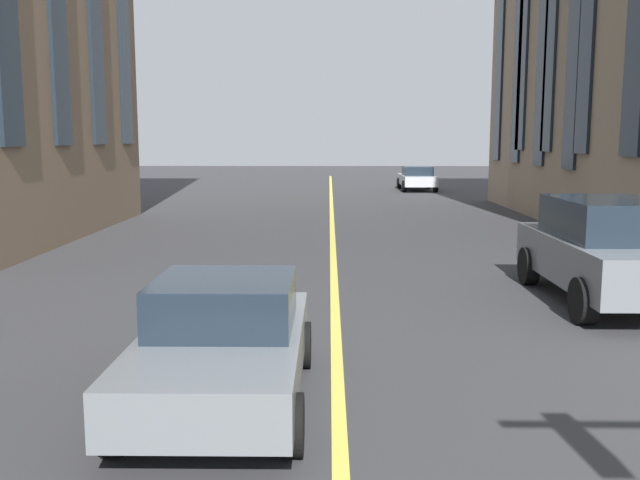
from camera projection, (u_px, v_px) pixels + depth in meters
name	position (u px, v px, depth m)	size (l,w,h in m)	color
lane_centre_line	(334.00, 273.00, 15.46)	(80.00, 0.16, 0.01)	#D8C64C
car_grey_parked_a	(606.00, 249.00, 12.65)	(4.70, 2.14, 1.88)	slate
car_grey_mid	(223.00, 342.00, 7.84)	(3.90, 1.89, 1.40)	slate
car_silver_oncoming	(417.00, 178.00, 39.93)	(4.40, 1.95, 1.37)	#B7BABF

